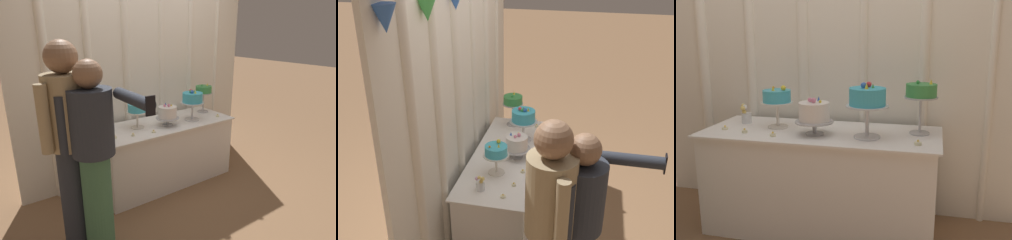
{
  "view_description": "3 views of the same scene",
  "coord_description": "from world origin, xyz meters",
  "views": [
    {
      "loc": [
        -1.84,
        -2.6,
        1.83
      ],
      "look_at": [
        0.02,
        0.05,
        0.78
      ],
      "focal_mm": 31.75,
      "sensor_mm": 36.0,
      "label": 1
    },
    {
      "loc": [
        -3.37,
        -0.65,
        2.73
      ],
      "look_at": [
        0.26,
        0.18,
        0.99
      ],
      "focal_mm": 43.78,
      "sensor_mm": 36.0,
      "label": 2
    },
    {
      "loc": [
        0.77,
        -2.36,
        1.42
      ],
      "look_at": [
        0.17,
        0.08,
        0.83
      ],
      "focal_mm": 40.56,
      "sensor_mm": 36.0,
      "label": 3
    }
  ],
  "objects": [
    {
      "name": "ground_plane",
      "position": [
        0.0,
        0.0,
        0.0
      ],
      "size": [
        24.0,
        24.0,
        0.0
      ],
      "primitive_type": "plane",
      "color": "#846042"
    },
    {
      "name": "draped_curtain",
      "position": [
        -0.05,
        0.51,
        1.38
      ],
      "size": [
        3.09,
        0.15,
        2.68
      ],
      "color": "white",
      "rests_on": "ground_plane"
    },
    {
      "name": "cake_table",
      "position": [
        0.0,
        0.1,
        0.37
      ],
      "size": [
        1.66,
        0.66,
        0.74
      ],
      "color": "white",
      "rests_on": "ground_plane"
    },
    {
      "name": "cake_display_leftmost",
      "position": [
        -0.33,
        0.13,
        0.95
      ],
      "size": [
        0.23,
        0.23,
        0.31
      ],
      "color": "silver",
      "rests_on": "cake_table"
    },
    {
      "name": "cake_display_midleft",
      "position": [
        -0.01,
        0.01,
        0.88
      ],
      "size": [
        0.26,
        0.26,
        0.26
      ],
      "color": "#B2B2B7",
      "rests_on": "cake_table"
    },
    {
      "name": "cake_display_midright",
      "position": [
        0.35,
        0.01,
        0.99
      ],
      "size": [
        0.28,
        0.28,
        0.37
      ],
      "color": "silver",
      "rests_on": "cake_table"
    },
    {
      "name": "cake_display_rightmost",
      "position": [
        0.68,
        0.19,
        1.02
      ],
      "size": [
        0.23,
        0.23,
        0.38
      ],
      "color": "#B2B2B7",
      "rests_on": "cake_table"
    },
    {
      "name": "flower_vase",
      "position": [
        -0.62,
        0.2,
        0.8
      ],
      "size": [
        0.08,
        0.08,
        0.15
      ],
      "color": "silver",
      "rests_on": "cake_table"
    },
    {
      "name": "tealight_far_left",
      "position": [
        -0.68,
        -0.01,
        0.75
      ],
      "size": [
        0.05,
        0.05,
        0.03
      ],
      "color": "beige",
      "rests_on": "cake_table"
    },
    {
      "name": "tealight_near_left",
      "position": [
        -0.5,
        -0.06,
        0.75
      ],
      "size": [
        0.04,
        0.04,
        0.03
      ],
      "color": "beige",
      "rests_on": "cake_table"
    },
    {
      "name": "tealight_near_right",
      "position": [
        -0.27,
        -0.1,
        0.75
      ],
      "size": [
        0.04,
        0.04,
        0.03
      ],
      "color": "beige",
      "rests_on": "cake_table"
    },
    {
      "name": "tealight_far_right",
      "position": [
        0.68,
        -0.08,
        0.75
      ],
      "size": [
        0.05,
        0.05,
        0.03
      ],
      "color": "beige",
      "rests_on": "cake_table"
    }
  ]
}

